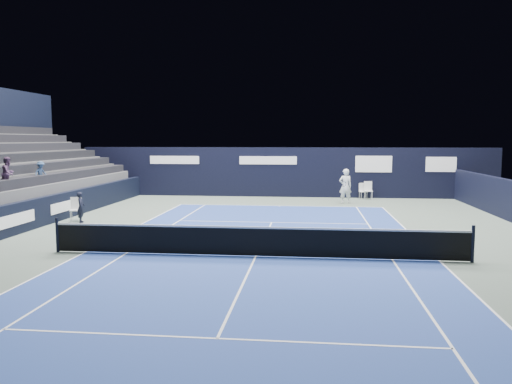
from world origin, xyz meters
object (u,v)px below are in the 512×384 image
folding_chair_back_a (363,188)px  line_judge_chair (76,207)px  tennis_player (345,186)px  tennis_net (256,240)px  folding_chair_back_b (368,189)px

folding_chair_back_a → line_judge_chair: line_judge_chair is taller
line_judge_chair → tennis_player: tennis_player is taller
line_judge_chair → folding_chair_back_a: bearing=18.1°
folding_chair_back_a → line_judge_chair: size_ratio=0.91×
tennis_net → tennis_player: (3.62, 13.44, 0.47)m
tennis_net → tennis_player: tennis_player is taller
tennis_net → tennis_player: size_ratio=6.60×
tennis_net → tennis_player: bearing=74.9°
folding_chair_back_b → tennis_player: 2.66m
folding_chair_back_b → line_judge_chair: folding_chair_back_b is taller
folding_chair_back_a → tennis_player: size_ratio=0.49×
tennis_net → folding_chair_back_a: bearing=73.0°
folding_chair_back_a → tennis_player: bearing=-131.0°
folding_chair_back_a → folding_chair_back_b: (0.31, -0.25, -0.02)m
line_judge_chair → tennis_player: bearing=13.2°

